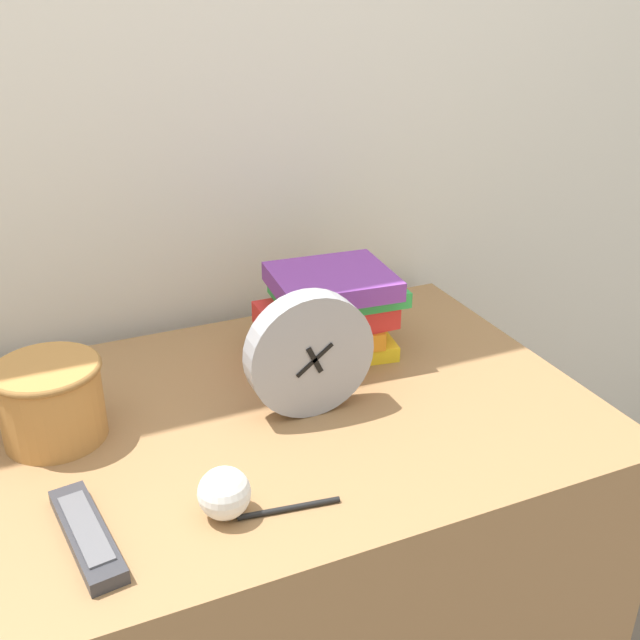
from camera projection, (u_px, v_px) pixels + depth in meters
name	position (u px, v px, depth m)	size (l,w,h in m)	color
wall_back	(136.00, 94.00, 1.33)	(6.00, 0.04, 2.40)	silver
desk	(231.00, 600.00, 1.34)	(1.20, 0.70, 0.76)	olive
desk_clock	(310.00, 355.00, 1.16)	(0.20, 0.04, 0.20)	#99999E
book_stack	(330.00, 310.00, 1.35)	(0.26, 0.23, 0.16)	yellow
basket	(51.00, 399.00, 1.11)	(0.16, 0.16, 0.12)	#B27A3D
tv_remote	(87.00, 534.00, 0.93)	(0.07, 0.20, 0.02)	#333338
crumpled_paper_ball	(224.00, 493.00, 0.96)	(0.07, 0.07, 0.07)	white
pen	(289.00, 508.00, 0.98)	(0.14, 0.03, 0.01)	black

